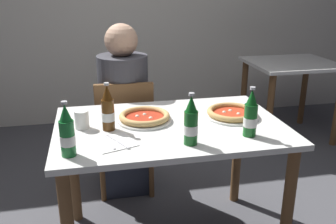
{
  "coord_description": "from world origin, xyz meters",
  "views": [
    {
      "loc": [
        -0.39,
        -1.79,
        1.47
      ],
      "look_at": [
        0.0,
        0.05,
        0.8
      ],
      "focal_mm": 39.64,
      "sensor_mm": 36.0,
      "label": 1
    }
  ],
  "objects_px": {
    "dining_table_main": "(170,144)",
    "pizza_margherita_near": "(145,117)",
    "pizza_marinara_far": "(232,113)",
    "chair_behind_table": "(125,131)",
    "beer_bottle_center": "(67,133)",
    "beer_bottle_right": "(108,110)",
    "paper_cup": "(82,120)",
    "dining_table_background": "(291,78)",
    "diner_seated": "(124,114)",
    "beer_bottle_extra": "(251,116)",
    "beer_bottle_left": "(191,123)",
    "napkin_with_cutlery": "(114,142)"
  },
  "relations": [
    {
      "from": "dining_table_main",
      "to": "pizza_margherita_near",
      "type": "bearing_deg",
      "value": 150.06
    },
    {
      "from": "dining_table_main",
      "to": "pizza_marinara_far",
      "type": "relative_size",
      "value": 4.0
    },
    {
      "from": "chair_behind_table",
      "to": "beer_bottle_center",
      "type": "bearing_deg",
      "value": 73.27
    },
    {
      "from": "beer_bottle_right",
      "to": "paper_cup",
      "type": "distance_m",
      "value": 0.15
    },
    {
      "from": "beer_bottle_right",
      "to": "dining_table_background",
      "type": "bearing_deg",
      "value": 36.81
    },
    {
      "from": "chair_behind_table",
      "to": "pizza_margherita_near",
      "type": "height_order",
      "value": "chair_behind_table"
    },
    {
      "from": "diner_seated",
      "to": "beer_bottle_extra",
      "type": "bearing_deg",
      "value": -59.16
    },
    {
      "from": "diner_seated",
      "to": "beer_bottle_left",
      "type": "distance_m",
      "value": 0.99
    },
    {
      "from": "dining_table_background",
      "to": "chair_behind_table",
      "type": "bearing_deg",
      "value": -156.64
    },
    {
      "from": "dining_table_main",
      "to": "beer_bottle_center",
      "type": "distance_m",
      "value": 0.62
    },
    {
      "from": "dining_table_main",
      "to": "beer_bottle_extra",
      "type": "relative_size",
      "value": 4.86
    },
    {
      "from": "chair_behind_table",
      "to": "beer_bottle_left",
      "type": "xyz_separation_m",
      "value": [
        0.23,
        -0.88,
        0.37
      ]
    },
    {
      "from": "diner_seated",
      "to": "paper_cup",
      "type": "height_order",
      "value": "diner_seated"
    },
    {
      "from": "pizza_marinara_far",
      "to": "beer_bottle_right",
      "type": "xyz_separation_m",
      "value": [
        -0.68,
        -0.05,
        0.08
      ]
    },
    {
      "from": "diner_seated",
      "to": "beer_bottle_center",
      "type": "height_order",
      "value": "diner_seated"
    },
    {
      "from": "chair_behind_table",
      "to": "pizza_marinara_far",
      "type": "distance_m",
      "value": 0.85
    },
    {
      "from": "dining_table_background",
      "to": "beer_bottle_right",
      "type": "height_order",
      "value": "beer_bottle_right"
    },
    {
      "from": "napkin_with_cutlery",
      "to": "paper_cup",
      "type": "xyz_separation_m",
      "value": [
        -0.15,
        0.22,
        0.04
      ]
    },
    {
      "from": "diner_seated",
      "to": "pizza_marinara_far",
      "type": "height_order",
      "value": "diner_seated"
    },
    {
      "from": "chair_behind_table",
      "to": "paper_cup",
      "type": "height_order",
      "value": "chair_behind_table"
    },
    {
      "from": "diner_seated",
      "to": "beer_bottle_center",
      "type": "xyz_separation_m",
      "value": [
        -0.32,
        -0.94,
        0.27
      ]
    },
    {
      "from": "dining_table_background",
      "to": "beer_bottle_right",
      "type": "distance_m",
      "value": 2.24
    },
    {
      "from": "dining_table_background",
      "to": "pizza_marinara_far",
      "type": "distance_m",
      "value": 1.7
    },
    {
      "from": "napkin_with_cutlery",
      "to": "dining_table_main",
      "type": "bearing_deg",
      "value": 30.83
    },
    {
      "from": "pizza_margherita_near",
      "to": "paper_cup",
      "type": "relative_size",
      "value": 3.12
    },
    {
      "from": "beer_bottle_right",
      "to": "pizza_marinara_far",
      "type": "bearing_deg",
      "value": 3.99
    },
    {
      "from": "beer_bottle_center",
      "to": "paper_cup",
      "type": "xyz_separation_m",
      "value": [
        0.05,
        0.31,
        -0.06
      ]
    },
    {
      "from": "beer_bottle_left",
      "to": "paper_cup",
      "type": "bearing_deg",
      "value": 148.63
    },
    {
      "from": "pizza_marinara_far",
      "to": "paper_cup",
      "type": "relative_size",
      "value": 3.16
    },
    {
      "from": "dining_table_main",
      "to": "napkin_with_cutlery",
      "type": "xyz_separation_m",
      "value": [
        -0.31,
        -0.18,
        0.12
      ]
    },
    {
      "from": "pizza_margherita_near",
      "to": "pizza_marinara_far",
      "type": "xyz_separation_m",
      "value": [
        0.49,
        -0.04,
        -0.0
      ]
    },
    {
      "from": "dining_table_main",
      "to": "chair_behind_table",
      "type": "relative_size",
      "value": 1.41
    },
    {
      "from": "beer_bottle_left",
      "to": "diner_seated",
      "type": "bearing_deg",
      "value": 103.65
    },
    {
      "from": "beer_bottle_left",
      "to": "beer_bottle_center",
      "type": "height_order",
      "value": "same"
    },
    {
      "from": "dining_table_background",
      "to": "beer_bottle_left",
      "type": "bearing_deg",
      "value": -131.81
    },
    {
      "from": "chair_behind_table",
      "to": "diner_seated",
      "type": "relative_size",
      "value": 0.7
    },
    {
      "from": "pizza_margherita_near",
      "to": "beer_bottle_left",
      "type": "bearing_deg",
      "value": -63.96
    },
    {
      "from": "pizza_margherita_near",
      "to": "beer_bottle_left",
      "type": "distance_m",
      "value": 0.39
    },
    {
      "from": "beer_bottle_center",
      "to": "napkin_with_cutlery",
      "type": "bearing_deg",
      "value": 24.5
    },
    {
      "from": "beer_bottle_left",
      "to": "chair_behind_table",
      "type": "bearing_deg",
      "value": 104.64
    },
    {
      "from": "chair_behind_table",
      "to": "dining_table_main",
      "type": "bearing_deg",
      "value": 110.3
    },
    {
      "from": "dining_table_main",
      "to": "beer_bottle_right",
      "type": "distance_m",
      "value": 0.39
    },
    {
      "from": "chair_behind_table",
      "to": "dining_table_background",
      "type": "relative_size",
      "value": 1.06
    },
    {
      "from": "dining_table_background",
      "to": "beer_bottle_center",
      "type": "xyz_separation_m",
      "value": [
        -1.97,
        -1.6,
        0.26
      ]
    },
    {
      "from": "beer_bottle_center",
      "to": "diner_seated",
      "type": "bearing_deg",
      "value": 70.92
    },
    {
      "from": "beer_bottle_center",
      "to": "beer_bottle_right",
      "type": "relative_size",
      "value": 1.0
    },
    {
      "from": "pizza_marinara_far",
      "to": "chair_behind_table",
      "type": "bearing_deg",
      "value": 133.76
    },
    {
      "from": "beer_bottle_left",
      "to": "beer_bottle_extra",
      "type": "xyz_separation_m",
      "value": [
        0.31,
        0.04,
        0.0
      ]
    },
    {
      "from": "beer_bottle_right",
      "to": "napkin_with_cutlery",
      "type": "xyz_separation_m",
      "value": [
        0.01,
        -0.17,
        -0.1
      ]
    },
    {
      "from": "dining_table_background",
      "to": "napkin_with_cutlery",
      "type": "distance_m",
      "value": 2.33
    }
  ]
}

